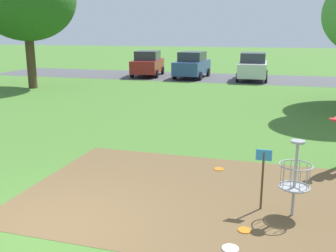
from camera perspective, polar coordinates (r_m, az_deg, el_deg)
name	(u,v)px	position (r m, az deg, el deg)	size (l,w,h in m)	color
ground_plane	(48,232)	(6.77, -17.55, -14.85)	(160.00, 160.00, 0.00)	#47752D
dirt_tee_pad	(194,194)	(7.81, 3.94, -10.17)	(6.79, 4.67, 0.01)	brown
disc_golf_basket	(291,175)	(7.04, 17.98, -7.00)	(0.98, 0.58, 1.39)	#9E9EA3
frisbee_near_basket	(230,249)	(6.10, 9.30, -17.64)	(0.26, 0.26, 0.02)	white
frisbee_far_left	(219,169)	(9.21, 7.61, -6.41)	(0.23, 0.23, 0.02)	orange
frisbee_far_right	(245,230)	(6.62, 11.39, -15.05)	(0.22, 0.22, 0.02)	orange
parking_lot_strip	(229,78)	(27.63, 9.12, 7.10)	(36.00, 6.00, 0.01)	#4C4C51
parked_car_leftmost	(148,63)	(28.63, -3.04, 9.33)	(2.40, 4.41, 1.84)	maroon
parked_car_center_left	(192,65)	(27.42, 3.63, 9.12)	(2.06, 4.25, 1.84)	#2D4784
parked_car_center_right	(253,67)	(26.65, 12.57, 8.68)	(2.10, 4.26, 1.84)	silver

